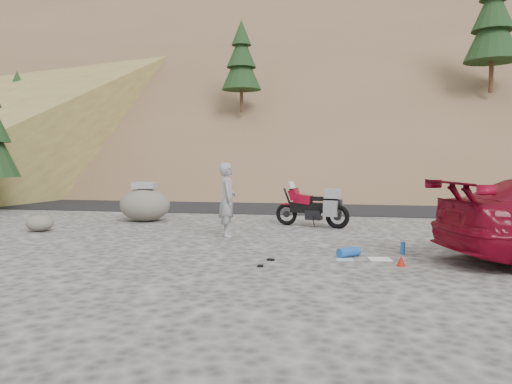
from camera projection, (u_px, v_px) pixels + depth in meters
ground at (286, 244)px, 10.94m from camera, size 140.00×140.00×0.00m
road at (314, 206)px, 19.77m from camera, size 120.00×7.00×0.05m
hillside at (335, 67)px, 50.31m from camera, size 120.00×73.00×46.72m
motorcycle at (315, 207)px, 13.65m from camera, size 2.08×0.92×1.26m
man at (228, 236)px, 12.06m from camera, size 0.57×0.73×1.78m
boulder at (145, 204)px, 14.89m from camera, size 1.66×1.46×1.17m
small_rock at (40, 223)px, 12.85m from camera, size 0.90×0.86×0.42m
gear_white_cloth at (380, 259)px, 9.30m from camera, size 0.45×0.41×0.01m
gear_blue_mat at (349, 252)px, 9.51m from camera, size 0.47×0.44×0.19m
gear_bottle at (403, 248)px, 9.77m from camera, size 0.10×0.10×0.25m
gear_funnel at (401, 261)px, 8.69m from camera, size 0.18×0.18×0.19m
gear_glove_a at (271, 260)px, 9.19m from camera, size 0.15×0.13×0.04m
gear_glove_b at (260, 266)px, 8.65m from camera, size 0.12×0.09×0.04m
gear_blue_cloth at (344, 260)px, 9.25m from camera, size 0.35×0.28×0.01m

